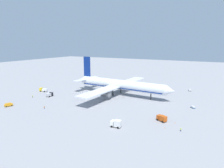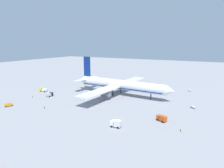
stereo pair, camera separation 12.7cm
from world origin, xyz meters
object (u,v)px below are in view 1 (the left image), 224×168
Objects in this scene: baggage_cart_0 at (190,90)px; traffic_cone_1 at (165,128)px; airliner at (119,85)px; service_van at (8,105)px; baggage_cart_1 at (193,107)px; service_truck_0 at (43,90)px; service_truck_3 at (162,118)px; ground_worker_1 at (33,96)px; service_truck_1 at (50,95)px; ground_worker_2 at (44,107)px; traffic_cone_0 at (175,123)px; service_truck_2 at (116,123)px; ground_worker_0 at (181,129)px.

baggage_cart_0 is 5.41× the size of traffic_cone_1.
service_van is (-43.31, -54.15, -6.07)m from airliner.
baggage_cart_1 is at bearing 78.79° from traffic_cone_1.
service_truck_3 is at bearing -9.02° from service_truck_0.
service_truck_1 is at bearing 42.36° from ground_worker_1.
ground_worker_1 reaches higher than ground_worker_2.
ground_worker_1 is 92.30m from traffic_cone_0.
baggage_cart_1 is at bearing 13.07° from service_truck_1.
baggage_cart_1 is 5.39× the size of traffic_cone_1.
service_truck_2 reaches higher than service_truck_0.
traffic_cone_1 is (0.81, -76.00, -0.54)m from baggage_cart_0.
service_van is at bearing -73.90° from service_truck_0.
service_truck_0 is 3.82× the size of ground_worker_1.
ground_worker_2 is at bearing 18.20° from service_van.
ground_worker_2 is (16.64, -20.16, -0.52)m from service_truck_1.
baggage_cart_1 is at bearing 29.58° from ground_worker_2.
ground_worker_0 is at bearing 0.07° from traffic_cone_1.
baggage_cart_1 is 1.84× the size of ground_worker_1.
service_truck_0 reaches higher than service_truck_1.
service_truck_0 reaches higher than ground_worker_1.
ground_worker_2 reaches higher than baggage_cart_1.
service_truck_3 is at bearing 13.79° from service_van.
baggage_cart_0 is at bearing 78.21° from service_truck_2.
service_truck_1 reaches higher than ground_worker_2.
ground_worker_1 is at bearing 175.88° from traffic_cone_1.
service_truck_3 reaches higher than service_truck_0.
service_truck_3 reaches higher than service_truck_1.
ground_worker_0 is at bearing -8.92° from service_truck_1.
ground_worker_0 is 3.00× the size of traffic_cone_0.
ground_worker_0 is 6.60m from traffic_cone_1.
baggage_cart_1 is 1.80× the size of ground_worker_0.
ground_worker_1 is at bearing 100.35° from service_van.
baggage_cart_1 reaches higher than traffic_cone_1.
service_truck_0 reaches higher than ground_worker_2.
service_truck_0 is 109.60m from baggage_cart_0.
airliner is 138.93× the size of traffic_cone_1.
baggage_cart_1 is at bearing 16.13° from ground_worker_1.
baggage_cart_0 is (80.64, 62.18, -0.52)m from service_truck_1.
service_truck_0 is 98.49m from traffic_cone_1.
service_truck_3 is at bearing 144.35° from ground_worker_0.
baggage_cart_1 is 82.34m from ground_worker_2.
service_truck_3 is 29.08m from baggage_cart_1.
service_truck_3 is 3.15× the size of ground_worker_0.
service_truck_3 is at bearing 46.28° from service_truck_2.
service_truck_2 is (62.88, -22.87, 0.40)m from service_truck_1.
ground_worker_0 reaches higher than ground_worker_1.
airliner is 55.68m from service_truck_2.
service_truck_0 reaches higher than ground_worker_0.
airliner is 56.81m from traffic_cone_0.
ground_worker_2 is 68.95m from traffic_cone_0.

